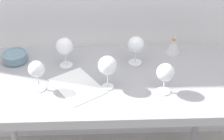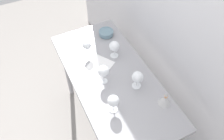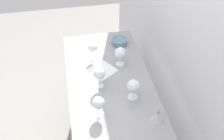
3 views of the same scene
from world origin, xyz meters
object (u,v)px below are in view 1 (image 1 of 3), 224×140
Objects in this scene: wine_glass_far_left at (64,47)px; tasting_sheet_upper at (77,86)px; wine_glass_near_right at (165,73)px; wine_glass_near_left at (37,70)px; wine_glass_far_right at (136,46)px; decanter_funnel at (174,46)px; tasting_bowl at (15,57)px; wine_glass_near_center at (108,66)px.

tasting_sheet_upper is at bearing -69.78° from wine_glass_far_left.
wine_glass_near_right is 0.95× the size of wine_glass_far_left.
wine_glass_near_left is 0.99× the size of wine_glass_far_right.
wine_glass_far_right is at bearing 113.38° from wine_glass_near_right.
wine_glass_near_left is 1.25× the size of decanter_funnel.
tasting_bowl is 1.12× the size of decanter_funnel.
wine_glass_far_right is 0.39m from tasting_sheet_upper.
wine_glass_far_left reaches higher than tasting_sheet_upper.
wine_glass_far_right is 1.13× the size of tasting_bowl.
wine_glass_near_right is 0.59× the size of tasting_sheet_upper.
wine_glass_near_right reaches higher than tasting_bowl.
wine_glass_near_right is at bearing -41.57° from tasting_sheet_upper.
wine_glass_near_left is at bearing -118.79° from wine_glass_far_left.
wine_glass_far_left reaches higher than decanter_funnel.
tasting_sheet_upper is 0.63m from decanter_funnel.
wine_glass_near_center is 1.38× the size of decanter_funnel.
wine_glass_near_right is at bearing -21.31° from tasting_bowl.
decanter_funnel is (0.62, 0.12, -0.07)m from wine_glass_far_left.
tasting_sheet_upper is 0.44m from tasting_bowl.
wine_glass_near_center is 0.20m from tasting_sheet_upper.
decanter_funnel is at bearing 4.30° from tasting_bowl.
decanter_funnel reaches higher than tasting_sheet_upper.
wine_glass_far_right is at bearing 54.06° from wine_glass_near_center.
wine_glass_near_center reaches higher than wine_glass_far_left.
decanter_funnel is at bearing 39.89° from wine_glass_near_center.
tasting_bowl is at bearing 153.16° from wine_glass_near_center.
wine_glass_near_right is 1.24× the size of decanter_funnel.
decanter_funnel is (0.12, 0.37, -0.07)m from wine_glass_near_right.
wine_glass_near_left is at bearing -156.03° from wine_glass_far_right.
wine_glass_far_left is 1.31× the size of decanter_funnel.
wine_glass_far_right is at bearing -154.92° from decanter_funnel.
tasting_bowl is at bearing 158.69° from wine_glass_near_right.
tasting_bowl is (-0.36, 0.25, 0.03)m from tasting_sheet_upper.
wine_glass_far_right reaches higher than tasting_sheet_upper.
decanter_funnel is at bearing 25.08° from wine_glass_far_right.
tasting_sheet_upper is at bearing 174.90° from wine_glass_near_center.
tasting_sheet_upper is at bearing -146.76° from wine_glass_far_right.
wine_glass_near_right is 0.56m from wine_glass_far_left.
wine_glass_far_left is 0.63m from decanter_funnel.
wine_glass_near_center is 0.31m from wine_glass_far_left.
tasting_sheet_upper is 1.87× the size of tasting_bowl.
tasting_bowl is (-0.17, 0.26, -0.08)m from wine_glass_near_left.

